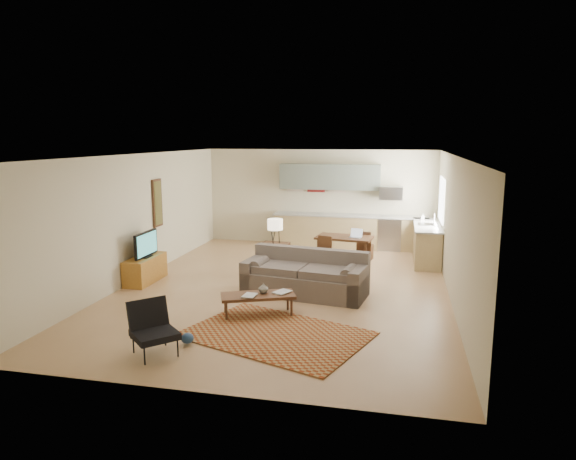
% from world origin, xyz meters
% --- Properties ---
extents(room, '(9.00, 9.00, 9.00)m').
position_xyz_m(room, '(0.00, 0.00, 1.35)').
color(room, tan).
rests_on(room, ground).
extents(kitchen_counter_back, '(4.26, 0.64, 0.92)m').
position_xyz_m(kitchen_counter_back, '(0.90, 4.18, 0.46)').
color(kitchen_counter_back, tan).
rests_on(kitchen_counter_back, ground).
extents(kitchen_counter_right, '(0.64, 2.26, 0.92)m').
position_xyz_m(kitchen_counter_right, '(2.93, 3.00, 0.46)').
color(kitchen_counter_right, tan).
rests_on(kitchen_counter_right, ground).
extents(kitchen_range, '(0.62, 0.62, 0.90)m').
position_xyz_m(kitchen_range, '(2.00, 4.18, 0.45)').
color(kitchen_range, '#A5A8AD').
rests_on(kitchen_range, ground).
extents(kitchen_microwave, '(0.62, 0.40, 0.35)m').
position_xyz_m(kitchen_microwave, '(2.00, 4.20, 1.55)').
color(kitchen_microwave, '#A5A8AD').
rests_on(kitchen_microwave, room).
extents(upper_cabinets, '(2.80, 0.34, 0.70)m').
position_xyz_m(upper_cabinets, '(0.30, 4.33, 1.95)').
color(upper_cabinets, slate).
rests_on(upper_cabinets, room).
extents(window_right, '(0.02, 1.40, 1.05)m').
position_xyz_m(window_right, '(3.23, 3.00, 1.55)').
color(window_right, white).
rests_on(window_right, room).
extents(wall_art_left, '(0.06, 0.42, 1.10)m').
position_xyz_m(wall_art_left, '(-3.21, 0.90, 1.55)').
color(wall_art_left, brown).
rests_on(wall_art_left, room).
extents(triptych, '(1.70, 0.04, 0.50)m').
position_xyz_m(triptych, '(-0.10, 4.47, 1.75)').
color(triptych, beige).
rests_on(triptych, room).
extents(rug, '(3.18, 2.69, 0.02)m').
position_xyz_m(rug, '(0.43, -2.52, 0.01)').
color(rug, maroon).
rests_on(rug, floor).
extents(sofa, '(2.61, 1.44, 0.86)m').
position_xyz_m(sofa, '(0.49, -0.38, 0.43)').
color(sofa, '#5E524A').
rests_on(sofa, floor).
extents(coffee_table, '(1.37, 0.95, 0.38)m').
position_xyz_m(coffee_table, '(-0.09, -1.71, 0.19)').
color(coffee_table, '#492B19').
rests_on(coffee_table, floor).
extents(book_a, '(0.25, 0.31, 0.03)m').
position_xyz_m(book_a, '(-0.30, -1.86, 0.39)').
color(book_a, maroon).
rests_on(book_a, coffee_table).
extents(book_b, '(0.48, 0.50, 0.02)m').
position_xyz_m(book_b, '(0.20, -1.49, 0.39)').
color(book_b, navy).
rests_on(book_b, coffee_table).
extents(vase, '(0.23, 0.23, 0.18)m').
position_xyz_m(vase, '(-0.01, -1.63, 0.47)').
color(vase, black).
rests_on(vase, coffee_table).
extents(armchair, '(0.94, 0.94, 0.76)m').
position_xyz_m(armchair, '(-1.07, -3.61, 0.38)').
color(armchair, black).
rests_on(armchair, floor).
extents(tv_credenza, '(0.45, 1.18, 0.54)m').
position_xyz_m(tv_credenza, '(-3.00, -0.21, 0.27)').
color(tv_credenza, '#9A6321').
rests_on(tv_credenza, floor).
extents(tv, '(0.09, 0.91, 0.54)m').
position_xyz_m(tv, '(-2.96, -0.21, 0.82)').
color(tv, black).
rests_on(tv, tv_credenza).
extents(console_table, '(0.63, 0.44, 0.70)m').
position_xyz_m(console_table, '(-0.46, 1.04, 0.35)').
color(console_table, '#362011').
rests_on(console_table, floor).
extents(table_lamp, '(0.40, 0.40, 0.56)m').
position_xyz_m(table_lamp, '(-0.46, 1.04, 0.99)').
color(table_lamp, beige).
rests_on(table_lamp, console_table).
extents(dining_table, '(1.41, 0.92, 0.67)m').
position_xyz_m(dining_table, '(0.96, 2.30, 0.34)').
color(dining_table, '#362011').
rests_on(dining_table, floor).
extents(dining_chair_near, '(0.45, 0.46, 0.75)m').
position_xyz_m(dining_chair_near, '(0.49, 1.78, 0.37)').
color(dining_chair_near, '#362011').
rests_on(dining_chair_near, floor).
extents(dining_chair_far, '(0.42, 0.43, 0.75)m').
position_xyz_m(dining_chair_far, '(1.43, 2.82, 0.37)').
color(dining_chair_far, '#362011').
rests_on(dining_chair_far, floor).
extents(laptop, '(0.33, 0.28, 0.21)m').
position_xyz_m(laptop, '(1.23, 2.21, 0.78)').
color(laptop, '#A5A8AD').
rests_on(laptop, dining_table).
extents(soap_bottle, '(0.09, 0.09, 0.19)m').
position_xyz_m(soap_bottle, '(2.83, 3.53, 1.02)').
color(soap_bottle, beige).
rests_on(soap_bottle, kitchen_counter_right).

